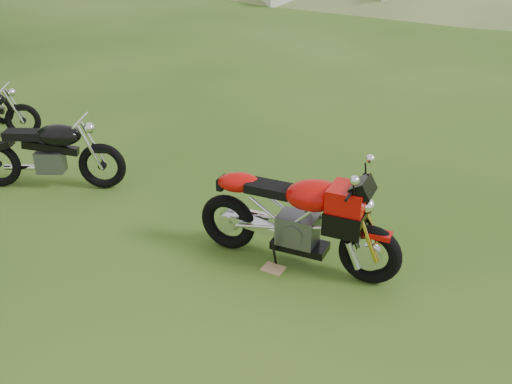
# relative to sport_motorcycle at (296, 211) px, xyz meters

# --- Properties ---
(ground) EXTENTS (120.00, 120.00, 0.00)m
(ground) POSITION_rel_sport_motorcycle_xyz_m (-0.63, 0.00, -0.66)
(ground) COLOR #234B10
(ground) RESTS_ON ground
(sport_motorcycle) EXTENTS (2.26, 1.26, 1.32)m
(sport_motorcycle) POSITION_rel_sport_motorcycle_xyz_m (0.00, 0.00, 0.00)
(sport_motorcycle) COLOR #C10A06
(sport_motorcycle) RESTS_ON ground
(plywood_board) EXTENTS (0.29, 0.27, 0.02)m
(plywood_board) POSITION_rel_sport_motorcycle_xyz_m (-0.23, -0.15, -0.65)
(plywood_board) COLOR tan
(plywood_board) RESTS_ON ground
(vintage_moto_b) EXTENTS (2.11, 0.59, 1.10)m
(vintage_moto_b) POSITION_rel_sport_motorcycle_xyz_m (-3.49, 1.65, -0.11)
(vintage_moto_b) COLOR black
(vintage_moto_b) RESTS_ON ground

